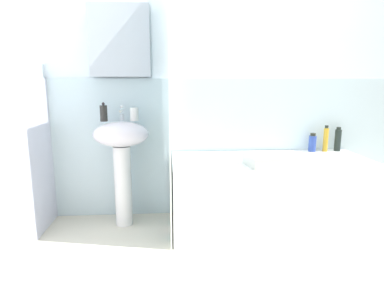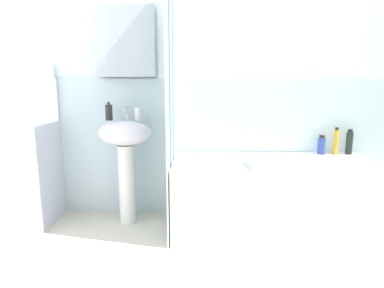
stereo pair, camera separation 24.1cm
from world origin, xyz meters
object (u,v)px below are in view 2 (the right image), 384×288
Objects in this scene: conditioner_bottle at (349,142)px; towel_folded at (271,162)px; soap_dispenser at (109,112)px; shampoo_bottle at (336,142)px; toothbrush_cup at (139,114)px; bathtub at (272,196)px; sink at (126,149)px; body_wash_bottle at (321,145)px.

conditioner_bottle reaches higher than towel_folded.
shampoo_bottle is at bearing 2.60° from soap_dispenser.
toothbrush_cup is 1.66m from shampoo_bottle.
conditioner_bottle is (0.68, 0.27, 0.39)m from bathtub.
toothbrush_cup reaches higher than conditioner_bottle.
bathtub is 0.73m from shampoo_bottle.
soap_dispenser is 1.90m from shampoo_bottle.
sink is 1.75m from shampoo_bottle.
bathtub is 6.80× the size of shampoo_bottle.
soap_dispenser is 0.24m from toothbrush_cup.
body_wash_bottle is 0.68m from towel_folded.
conditioner_bottle is at bearing 2.49° from toothbrush_cup.
sink reaches higher than bathtub.
soap_dispenser is 0.71× the size of conditioner_bottle.
toothbrush_cup reaches higher than shampoo_bottle.
sink is 5.36× the size of body_wash_bottle.
bathtub is 0.38m from towel_folded.
towel_folded is at bearing -148.87° from conditioner_bottle.
conditioner_bottle is 0.12m from shampoo_bottle.
sink is at bearing -151.78° from toothbrush_cup.
shampoo_bottle reaches higher than towel_folded.
shampoo_bottle is (1.64, 0.06, -0.23)m from toothbrush_cup.
shampoo_bottle is at bearing -173.83° from conditioner_bottle.
soap_dispenser reaches higher than toothbrush_cup.
bathtub is at bearing -155.69° from shampoo_bottle.
shampoo_bottle is at bearing 3.93° from sink.
bathtub is at bearing -6.47° from sink.
sink is 8.23× the size of toothbrush_cup.
body_wash_bottle reaches higher than towel_folded.
toothbrush_cup is (0.10, 0.06, 0.28)m from sink.
sink is 1.87m from conditioner_bottle.
shampoo_bottle is at bearing -3.59° from body_wash_bottle.
soap_dispenser is 1.48m from bathtub.
soap_dispenser is 1.34m from towel_folded.
body_wash_bottle is (-0.11, 0.01, -0.03)m from shampoo_bottle.
soap_dispenser is 0.45× the size of towel_folded.
soap_dispenser reaches higher than sink.
shampoo_bottle reaches higher than bathtub.
bathtub is 0.63m from body_wash_bottle.
shampoo_bottle is 1.42× the size of body_wash_bottle.
bathtub is (1.08, -0.19, -0.63)m from toothbrush_cup.
bathtub is at bearing 70.15° from towel_folded.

